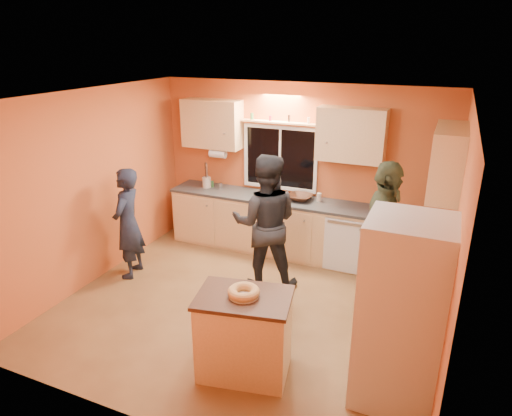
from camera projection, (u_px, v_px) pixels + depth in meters
The scene contains 14 objects.
ground at pixel (245, 308), 5.74m from camera, with size 4.50×4.50×0.00m, color brown.
room_shell at pixel (268, 177), 5.48m from camera, with size 4.54×4.04×2.61m.
back_counter at pixel (292, 227), 7.04m from camera, with size 4.23×0.62×0.90m.
right_counter at pixel (416, 290), 5.29m from camera, with size 0.62×1.84×0.90m.
refrigerator at pixel (401, 314), 4.03m from camera, with size 0.72×0.70×1.80m, color silver.
island at pixel (244, 334), 4.50m from camera, with size 1.01×0.78×0.88m.
bundt_pastry at pixel (244, 292), 4.33m from camera, with size 0.31×0.31×0.09m, color #BA7E4C.
person_left at pixel (128, 223), 6.30m from camera, with size 0.57×0.38×1.57m, color black.
person_center at pixel (265, 223), 5.96m from camera, with size 0.89×0.70×1.84m, color black.
person_right at pixel (382, 240), 5.37m from camera, with size 1.12×0.47×1.91m, color #363C26.
mixing_bowl at pixel (300, 197), 6.85m from camera, with size 0.36×0.36×0.09m, color black.
utensil_crock at pixel (207, 182), 7.43m from camera, with size 0.14×0.14×0.17m, color beige.
potted_plant at pixel (422, 277), 4.37m from camera, with size 0.24×0.21×0.27m, color gray.
red_box at pixel (429, 237), 5.50m from camera, with size 0.16×0.12×0.07m, color maroon.
Camera 1 is at (2.07, -4.48, 3.19)m, focal length 32.00 mm.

